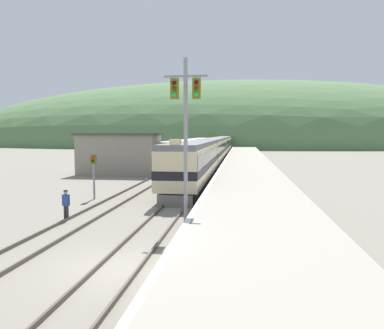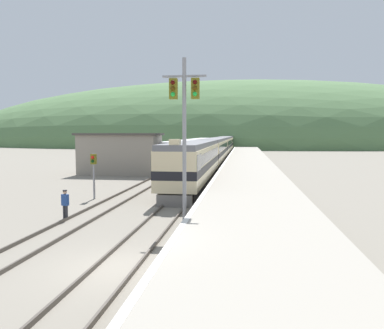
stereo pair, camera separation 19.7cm
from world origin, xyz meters
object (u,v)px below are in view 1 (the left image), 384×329
at_px(express_train_lead_car, 194,162).
at_px(track_worker, 66,203).
at_px(siding_train, 192,149).
at_px(signal_mast_main, 186,116).
at_px(carriage_third, 221,145).
at_px(signal_post_siding, 94,166).
at_px(carriage_second, 213,151).
at_px(carriage_fifth, 229,141).
at_px(carriage_fourth, 226,143).

height_order(express_train_lead_car, track_worker, express_train_lead_car).
height_order(express_train_lead_car, siding_train, express_train_lead_car).
distance_m(express_train_lead_car, signal_mast_main, 13.84).
bearing_deg(carriage_third, signal_post_siding, -96.59).
bearing_deg(carriage_third, track_worker, -94.92).
relative_size(carriage_second, signal_post_siding, 7.09).
bearing_deg(track_worker, express_train_lead_car, 69.26).
bearing_deg(carriage_fifth, track_worker, -92.74).
height_order(carriage_fourth, track_worker, carriage_fourth).
xyz_separation_m(carriage_fifth, signal_post_siding, (-6.12, -100.15, 0.21)).
xyz_separation_m(siding_train, signal_post_siding, (-1.86, -38.73, 0.46)).
height_order(carriage_third, signal_mast_main, signal_mast_main).
distance_m(carriage_second, carriage_fourth, 47.25).
xyz_separation_m(carriage_second, carriage_third, (0.00, 23.63, 0.00)).
xyz_separation_m(carriage_fifth, signal_mast_main, (1.30, -106.37, 3.35)).
bearing_deg(track_worker, signal_mast_main, 0.73).
bearing_deg(carriage_second, signal_mast_main, -87.91).
distance_m(carriage_third, signal_mast_main, 59.23).
bearing_deg(express_train_lead_car, carriage_second, 90.00).
relative_size(signal_mast_main, track_worker, 5.17).
xyz_separation_m(carriage_fourth, carriage_fifth, (0.00, 23.63, 0.00)).
bearing_deg(express_train_lead_car, carriage_fourth, 90.00).
relative_size(express_train_lead_car, carriage_third, 0.85).
bearing_deg(signal_mast_main, carriage_third, 91.26).
xyz_separation_m(signal_post_siding, track_worker, (1.02, -6.31, -1.42)).
height_order(carriage_third, siding_train, carriage_third).
distance_m(signal_mast_main, signal_post_siding, 10.18).
height_order(carriage_fifth, signal_post_siding, carriage_fifth).
bearing_deg(signal_post_siding, siding_train, 87.25).
bearing_deg(track_worker, carriage_second, 81.85).
relative_size(carriage_third, signal_mast_main, 2.74).
xyz_separation_m(carriage_third, carriage_fourth, (0.00, 23.63, 0.00)).
xyz_separation_m(siding_train, track_worker, (-0.84, -45.04, -0.95)).
xyz_separation_m(carriage_second, siding_train, (-4.26, 9.46, -0.25)).
height_order(carriage_second, track_worker, carriage_second).
xyz_separation_m(express_train_lead_car, carriage_fifth, (0.00, 93.00, -0.01)).
bearing_deg(express_train_lead_car, siding_train, 97.67).
height_order(carriage_third, track_worker, carriage_third).
bearing_deg(carriage_fifth, carriage_fourth, -90.00).
relative_size(carriage_third, signal_post_siding, 7.09).
distance_m(express_train_lead_car, carriage_fourth, 69.38).
bearing_deg(carriage_third, carriage_fifth, 90.00).
xyz_separation_m(carriage_second, signal_mast_main, (1.30, -35.50, 3.35)).
xyz_separation_m(carriage_fourth, track_worker, (-5.09, -82.83, -1.21)).
relative_size(carriage_fifth, signal_post_siding, 7.09).
height_order(carriage_second, signal_post_siding, carriage_second).
xyz_separation_m(carriage_third, signal_post_siding, (-6.12, -52.90, 0.21)).
distance_m(signal_post_siding, track_worker, 6.54).
height_order(carriage_fifth, track_worker, carriage_fifth).
relative_size(carriage_fourth, track_worker, 14.16).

